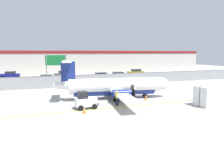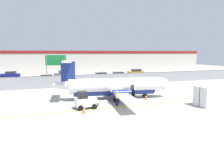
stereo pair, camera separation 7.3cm
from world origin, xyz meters
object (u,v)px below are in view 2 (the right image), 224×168
traffic_cone_far_left (122,96)px  parked_car_5 (136,72)px  ground_crew_worker (117,97)px  parked_car_4 (119,75)px  cargo_container (208,96)px  parked_car_2 (63,74)px  traffic_cone_near_right (146,97)px  highway_sign (56,63)px  traffic_cone_near_left (84,110)px  parked_car_1 (46,79)px  parked_car_3 (102,76)px  commuter_airplane (117,86)px  parked_car_0 (11,75)px  baggage_tug (85,101)px

traffic_cone_far_left → parked_car_5: (14.65, 25.65, 0.58)m
ground_crew_worker → parked_car_4: 24.38m
cargo_container → parked_car_5: cargo_container is taller
parked_car_2 → traffic_cone_near_right: bearing=101.8°
cargo_container → parked_car_4: (-0.05, 26.19, -0.21)m
parked_car_2 → parked_car_5: size_ratio=1.00×
highway_sign → parked_car_4: bearing=19.8°
traffic_cone_near_left → parked_car_1: bearing=95.2°
parked_car_1 → parked_car_3: same height
parked_car_2 → parked_car_5: 18.56m
traffic_cone_near_left → parked_car_5: parked_car_5 is taller
traffic_cone_near_right → parked_car_5: parked_car_5 is taller
parked_car_2 → ground_crew_worker: bearing=92.5°
traffic_cone_near_right → parked_car_2: parked_car_2 is taller
parked_car_4 → commuter_airplane: bearing=-112.3°
traffic_cone_far_left → parked_car_0: parked_car_0 is taller
commuter_airplane → traffic_cone_far_left: size_ratio=25.09×
highway_sign → baggage_tug: bearing=-86.4°
parked_car_3 → highway_sign: (-10.13, -5.32, 3.24)m
parked_car_0 → traffic_cone_near_left: bearing=109.7°
commuter_airplane → traffic_cone_near_right: size_ratio=25.09×
ground_crew_worker → cargo_container: 10.10m
baggage_tug → traffic_cone_near_left: baggage_tug is taller
commuter_airplane → parked_car_2: bearing=105.3°
traffic_cone_near_left → commuter_airplane: bearing=43.6°
parked_car_2 → highway_sign: 13.62m
parked_car_4 → baggage_tug: bearing=-119.4°
baggage_tug → traffic_cone_near_right: baggage_tug is taller
parked_car_3 → ground_crew_worker: bearing=-105.2°
cargo_container → parked_car_4: size_ratio=0.59×
cargo_container → parked_car_1: 29.72m
traffic_cone_near_left → parked_car_0: 35.76m
baggage_tug → parked_car_5: (20.30, 28.95, 0.04)m
parked_car_0 → parked_car_1: size_ratio=1.02×
parked_car_2 → highway_sign: (-2.91, -12.90, 3.24)m
commuter_airplane → parked_car_1: commuter_airplane is taller
baggage_tug → parked_car_1: bearing=92.3°
traffic_cone_near_left → parked_car_0: (-9.30, 34.52, 0.58)m
baggage_tug → traffic_cone_near_left: size_ratio=3.77×
traffic_cone_near_right → parked_car_3: bearing=87.9°
parked_car_4 → ground_crew_worker: bearing=-112.1°
parked_car_0 → highway_sign: size_ratio=0.79×
traffic_cone_near_right → highway_sign: 18.73m
parked_car_0 → commuter_airplane: bearing=121.5°
baggage_tug → parked_car_2: bearing=81.9°
commuter_airplane → parked_car_4: bearing=75.8°
parked_car_5 → highway_sign: bearing=27.2°
parked_car_1 → highway_sign: 5.46m
traffic_cone_near_right → parked_car_4: size_ratio=0.15×
parked_car_0 → traffic_cone_near_right: bearing=124.9°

